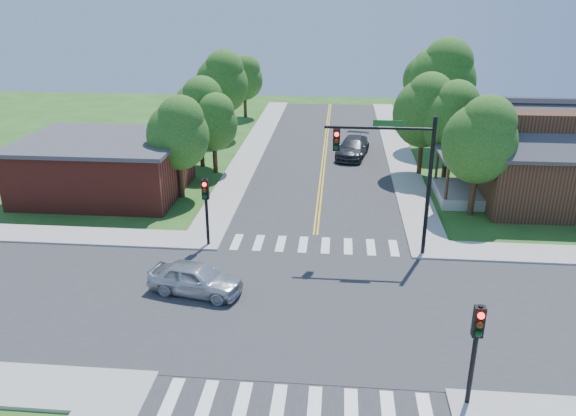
# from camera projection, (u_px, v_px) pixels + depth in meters

# --- Properties ---
(ground) EXTENTS (100.00, 100.00, 0.00)m
(ground) POSITION_uv_depth(u_px,v_px,m) (307.00, 307.00, 24.19)
(ground) COLOR #244D18
(ground) RESTS_ON ground
(road_ns) EXTENTS (10.00, 90.00, 0.04)m
(road_ns) POSITION_uv_depth(u_px,v_px,m) (307.00, 307.00, 24.18)
(road_ns) COLOR #2D2D30
(road_ns) RESTS_ON ground
(road_ew) EXTENTS (90.00, 10.00, 0.04)m
(road_ew) POSITION_uv_depth(u_px,v_px,m) (307.00, 307.00, 24.18)
(road_ew) COLOR #2D2D30
(road_ew) RESTS_ON ground
(intersection_patch) EXTENTS (10.20, 10.20, 0.06)m
(intersection_patch) POSITION_uv_depth(u_px,v_px,m) (307.00, 307.00, 24.19)
(intersection_patch) COLOR #2D2D30
(intersection_patch) RESTS_ON ground
(sidewalk_ne) EXTENTS (40.00, 40.00, 0.14)m
(sidewalk_ne) POSITION_uv_depth(u_px,v_px,m) (558.00, 192.00, 37.47)
(sidewalk_ne) COLOR #9E9B93
(sidewalk_ne) RESTS_ON ground
(sidewalk_nw) EXTENTS (40.00, 40.00, 0.14)m
(sidewalk_nw) POSITION_uv_depth(u_px,v_px,m) (100.00, 179.00, 40.16)
(sidewalk_nw) COLOR #9E9B93
(sidewalk_nw) RESTS_ON ground
(crosswalk_north) EXTENTS (8.85, 2.00, 0.01)m
(crosswalk_north) POSITION_uv_depth(u_px,v_px,m) (314.00, 245.00, 29.91)
(crosswalk_north) COLOR white
(crosswalk_north) RESTS_ON ground
(crosswalk_south) EXTENTS (8.85, 2.00, 0.01)m
(crosswalk_south) POSITION_uv_depth(u_px,v_px,m) (296.00, 406.00, 18.43)
(crosswalk_south) COLOR white
(crosswalk_south) RESTS_ON ground
(centerline) EXTENTS (0.30, 90.00, 0.01)m
(centerline) POSITION_uv_depth(u_px,v_px,m) (307.00, 306.00, 24.17)
(centerline) COLOR yellow
(centerline) RESTS_ON ground
(signal_mast_ne) EXTENTS (5.30, 0.42, 7.20)m
(signal_mast_ne) POSITION_uv_depth(u_px,v_px,m) (396.00, 164.00, 27.25)
(signal_mast_ne) COLOR black
(signal_mast_ne) RESTS_ON ground
(signal_pole_se) EXTENTS (0.34, 0.42, 3.80)m
(signal_pole_se) POSITION_uv_depth(u_px,v_px,m) (477.00, 337.00, 17.53)
(signal_pole_se) COLOR black
(signal_pole_se) RESTS_ON ground
(signal_pole_nw) EXTENTS (0.34, 0.42, 3.80)m
(signal_pole_nw) POSITION_uv_depth(u_px,v_px,m) (206.00, 200.00, 28.85)
(signal_pole_nw) COLOR black
(signal_pole_nw) RESTS_ON ground
(house_ne) EXTENTS (13.05, 8.80, 7.11)m
(house_ne) POSITION_uv_depth(u_px,v_px,m) (564.00, 152.00, 34.87)
(house_ne) COLOR #371B13
(house_ne) RESTS_ON ground
(building_nw) EXTENTS (10.40, 8.40, 3.73)m
(building_nw) POSITION_uv_depth(u_px,v_px,m) (105.00, 166.00, 36.93)
(building_nw) COLOR maroon
(building_nw) RESTS_ON ground
(tree_e_a) EXTENTS (4.29, 4.08, 7.29)m
(tree_e_a) POSITION_uv_depth(u_px,v_px,m) (482.00, 138.00, 32.20)
(tree_e_a) COLOR #382314
(tree_e_a) RESTS_ON ground
(tree_e_b) EXTENTS (4.20, 3.99, 7.14)m
(tree_e_b) POSITION_uv_depth(u_px,v_px,m) (452.00, 116.00, 38.25)
(tree_e_b) COLOR #382314
(tree_e_b) RESTS_ON ground
(tree_e_c) EXTENTS (5.43, 5.16, 9.23)m
(tree_e_c) POSITION_uv_depth(u_px,v_px,m) (444.00, 77.00, 45.52)
(tree_e_c) COLOR #382314
(tree_e_c) RESTS_ON ground
(tree_e_d) EXTENTS (4.34, 4.12, 7.38)m
(tree_e_d) POSITION_uv_depth(u_px,v_px,m) (427.00, 76.00, 54.32)
(tree_e_d) COLOR #382314
(tree_e_d) RESTS_ON ground
(tree_w_a) EXTENTS (3.96, 3.76, 6.72)m
(tree_w_a) POSITION_uv_depth(u_px,v_px,m) (179.00, 131.00, 35.22)
(tree_w_a) COLOR #382314
(tree_w_a) RESTS_ON ground
(tree_w_b) EXTENTS (4.06, 3.86, 6.91)m
(tree_w_b) POSITION_uv_depth(u_px,v_px,m) (200.00, 108.00, 41.50)
(tree_w_b) COLOR #382314
(tree_w_b) RESTS_ON ground
(tree_w_c) EXTENTS (4.65, 4.41, 7.90)m
(tree_w_c) POSITION_uv_depth(u_px,v_px,m) (222.00, 81.00, 49.35)
(tree_w_c) COLOR #382314
(tree_w_c) RESTS_ON ground
(tree_w_d) EXTENTS (3.79, 3.60, 6.44)m
(tree_w_d) POSITION_uv_depth(u_px,v_px,m) (245.00, 77.00, 57.89)
(tree_w_d) COLOR #382314
(tree_w_d) RESTS_ON ground
(tree_house) EXTENTS (4.40, 4.18, 7.48)m
(tree_house) POSITION_uv_depth(u_px,v_px,m) (426.00, 109.00, 39.33)
(tree_house) COLOR #382314
(tree_house) RESTS_ON ground
(tree_bldg) EXTENTS (3.50, 3.33, 5.95)m
(tree_bldg) POSITION_uv_depth(u_px,v_px,m) (214.00, 121.00, 40.32)
(tree_bldg) COLOR #382314
(tree_bldg) RESTS_ON ground
(car_silver) EXTENTS (3.46, 4.96, 1.45)m
(car_silver) POSITION_uv_depth(u_px,v_px,m) (195.00, 279.00, 25.00)
(car_silver) COLOR silver
(car_silver) RESTS_ON ground
(car_dgrey) EXTENTS (4.09, 6.10, 1.54)m
(car_dgrey) POSITION_uv_depth(u_px,v_px,m) (353.00, 148.00, 45.25)
(car_dgrey) COLOR #2F3234
(car_dgrey) RESTS_ON ground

